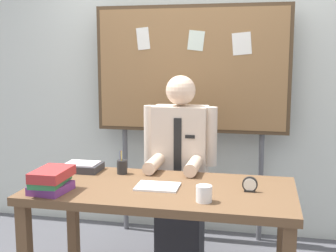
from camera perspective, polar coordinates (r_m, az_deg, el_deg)
back_wall at (r=3.92m, az=3.43°, el=5.91°), size 6.40×0.08×2.70m
desk at (r=2.80m, az=-0.83°, el=-9.57°), size 1.62×0.79×0.76m
person at (r=3.38m, az=1.55°, el=-6.40°), size 0.55×0.56×1.42m
bulletin_board at (r=3.72m, az=2.96°, el=6.89°), size 1.62×0.09×1.97m
book_stack at (r=2.73m, az=-14.69°, el=-6.72°), size 0.22×0.29×0.14m
open_notebook at (r=2.76m, az=-1.33°, el=-7.73°), size 0.27×0.20×0.01m
desk_clock at (r=2.70m, az=10.42°, el=-7.44°), size 0.09×0.04×0.09m
coffee_mug at (r=2.49m, az=4.62°, el=-8.61°), size 0.09×0.09×0.09m
pen_holder at (r=3.07m, az=-5.90°, el=-5.20°), size 0.07×0.07×0.16m
paper_tray at (r=3.19m, az=-10.91°, el=-5.15°), size 0.26×0.20×0.06m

